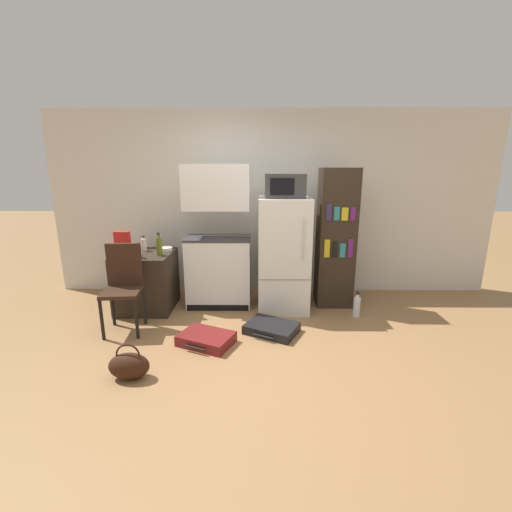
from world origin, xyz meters
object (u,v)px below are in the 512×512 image
object	(u,v)px
side_table	(147,281)
bottle_milk_white	(144,245)
chair	(124,280)
suitcase_large_flat	(206,339)
water_bottle_front	(357,306)
bowl	(166,249)
kitchen_hutch	(218,244)
microwave	(285,186)
refrigerator	(283,254)
bottle_ketchup_red	(138,252)
bottle_olive_oil	(159,246)
cereal_box	(123,243)
bookshelf	(336,239)
suitcase_small_flat	(272,328)
handbag	(129,366)

from	to	relation	value
side_table	bottle_milk_white	size ratio (longest dim) A/B	3.70
chair	suitcase_large_flat	bearing A→B (deg)	-26.06
suitcase_large_flat	water_bottle_front	size ratio (longest dim) A/B	2.01
bowl	kitchen_hutch	bearing A→B (deg)	-1.52
side_table	bowl	distance (m)	0.49
microwave	bowl	size ratio (longest dim) A/B	3.01
refrigerator	kitchen_hutch	bearing A→B (deg)	173.58
bottle_ketchup_red	bottle_olive_oil	bearing A→B (deg)	28.94
cereal_box	bottle_milk_white	bearing A→B (deg)	50.90
kitchen_hutch	bowl	distance (m)	0.70
microwave	side_table	bearing A→B (deg)	-179.01
side_table	refrigerator	bearing A→B (deg)	1.04
bottle_ketchup_red	cereal_box	size ratio (longest dim) A/B	0.64
bottle_olive_oil	cereal_box	xyz separation A→B (m)	(-0.47, 0.03, 0.03)
microwave	bookshelf	xyz separation A→B (m)	(0.70, 0.14, -0.69)
bottle_milk_white	bottle_ketchup_red	world-z (taller)	bottle_milk_white
kitchen_hutch	bottle_olive_oil	distance (m)	0.75
side_table	suitcase_large_flat	distance (m)	1.38
kitchen_hutch	suitcase_large_flat	distance (m)	1.36
kitchen_hutch	bottle_ketchup_red	size ratio (longest dim) A/B	9.76
microwave	suitcase_large_flat	world-z (taller)	microwave
refrigerator	cereal_box	bearing A→B (deg)	-176.66
cereal_box	chair	xyz separation A→B (m)	(0.18, -0.52, -0.32)
cereal_box	water_bottle_front	size ratio (longest dim) A/B	0.93
suitcase_small_flat	handbag	size ratio (longest dim) A/B	1.88
bookshelf	chair	size ratio (longest dim) A/B	1.84
suitcase_large_flat	suitcase_small_flat	bearing A→B (deg)	44.57
refrigerator	bookshelf	world-z (taller)	bookshelf
side_table	cereal_box	size ratio (longest dim) A/B	2.49
microwave	water_bottle_front	bearing A→B (deg)	-17.81
bottle_ketchup_red	chair	xyz separation A→B (m)	(-0.06, -0.37, -0.25)
bookshelf	cereal_box	xyz separation A→B (m)	(-2.73, -0.26, -0.01)
cereal_box	microwave	bearing A→B (deg)	3.30
bowl	suitcase_small_flat	xyz separation A→B (m)	(1.38, -0.85, -0.72)
side_table	handbag	world-z (taller)	side_table
refrigerator	bottle_milk_white	world-z (taller)	refrigerator
kitchen_hutch	microwave	bearing A→B (deg)	-6.52
bottle_olive_oil	bottle_milk_white	bearing A→B (deg)	137.58
kitchen_hutch	water_bottle_front	distance (m)	1.94
bottle_milk_white	chair	world-z (taller)	chair
chair	cereal_box	bearing A→B (deg)	104.16
suitcase_large_flat	suitcase_small_flat	size ratio (longest dim) A/B	0.96
bookshelf	suitcase_small_flat	distance (m)	1.50
bottle_ketchup_red	bookshelf	bearing A→B (deg)	9.32
bottle_milk_white	water_bottle_front	distance (m)	2.87
side_table	handbag	bearing A→B (deg)	-78.01
chair	water_bottle_front	distance (m)	2.81
refrigerator	bowl	xyz separation A→B (m)	(-1.55, 0.11, 0.04)
cereal_box	handbag	world-z (taller)	cereal_box
water_bottle_front	bottle_milk_white	bearing A→B (deg)	171.65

